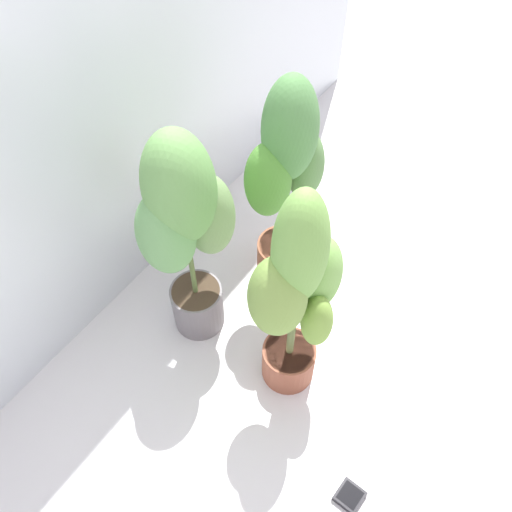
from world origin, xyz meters
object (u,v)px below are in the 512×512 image
potted_plant_back_right (285,183)px  hygrometer_box (350,496)px  potted_plant_center (297,293)px  potted_plant_back_center (186,227)px

potted_plant_back_right → hygrometer_box: (-0.58, -0.65, -0.51)m
potted_plant_center → hygrometer_box: bearing=-122.6°
potted_plant_back_right → potted_plant_back_center: (-0.35, 0.13, 0.02)m
potted_plant_back_right → potted_plant_center: bearing=-142.2°
potted_plant_back_center → potted_plant_back_right: bearing=-21.3°
potted_plant_center → potted_plant_back_center: potted_plant_center is taller
potted_plant_center → potted_plant_back_center: bearing=91.9°
hygrometer_box → potted_plant_center: bearing=150.6°
potted_plant_center → potted_plant_back_right: potted_plant_back_right is taller
potted_plant_center → potted_plant_back_right: size_ratio=0.99×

